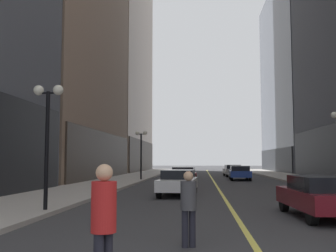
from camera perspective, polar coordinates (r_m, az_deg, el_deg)
ground_plane at (r=38.79m, az=6.40°, el=-7.61°), size 200.00×200.00×0.00m
sidewalk_left at (r=39.42m, az=-5.78°, el=-7.46°), size 4.50×78.00×0.15m
sidewalk_right at (r=39.89m, az=18.42°, el=-7.20°), size 4.50×78.00×0.15m
lane_centre_stripe at (r=38.79m, az=6.40°, el=-7.60°), size 0.16×70.00×0.01m
building_left_far at (r=71.04m, az=-9.44°, el=17.24°), size 14.19×26.00×57.30m
building_right_far at (r=67.68m, az=20.68°, el=6.53°), size 14.17×26.00×29.94m
car_maroon at (r=13.66m, az=21.05°, el=-9.23°), size 1.97×4.41×1.32m
car_white at (r=20.77m, az=1.47°, el=-7.98°), size 1.98×4.52×1.32m
car_red at (r=29.94m, az=2.29°, el=-7.05°), size 1.92×4.64×1.32m
car_blue at (r=37.57m, az=10.23°, el=-6.54°), size 2.01×4.84×1.32m
car_silver at (r=45.46m, az=9.24°, el=-6.27°), size 1.98×4.27×1.32m
pedestrian_with_orange_bag at (r=8.54m, az=2.96°, el=-10.97°), size 0.43×0.43×1.59m
pedestrian_in_red_jacket at (r=5.52m, az=-9.21°, el=-13.03°), size 0.47×0.47×1.77m
street_lamp_left_near at (r=14.35m, az=-16.88°, el=1.03°), size 1.06×0.36×4.43m
street_lamp_left_far at (r=35.46m, az=-3.88°, el=-2.61°), size 1.06×0.36×4.43m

